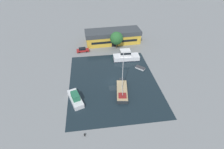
% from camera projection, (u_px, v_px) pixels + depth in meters
% --- Properties ---
extents(ground_plane, '(440.00, 440.00, 0.00)m').
position_uv_depth(ground_plane, '(113.00, 82.00, 53.33)').
color(ground_plane, gray).
extents(water_canal, '(26.30, 32.76, 0.01)m').
position_uv_depth(water_canal, '(113.00, 82.00, 53.33)').
color(water_canal, black).
rests_on(water_canal, ground).
extents(warehouse_building, '(23.30, 8.98, 5.50)m').
position_uv_depth(warehouse_building, '(113.00, 36.00, 73.39)').
color(warehouse_building, gold).
rests_on(warehouse_building, ground).
extents(quay_tree_near_building, '(5.09, 5.09, 6.92)m').
position_uv_depth(quay_tree_near_building, '(117.00, 38.00, 68.28)').
color(quay_tree_near_building, brown).
rests_on(quay_tree_near_building, ground).
extents(parked_car, '(4.88, 2.15, 1.70)m').
position_uv_depth(parked_car, '(83.00, 50.00, 67.95)').
color(parked_car, maroon).
rests_on(parked_car, ground).
extents(sailboat_moored, '(4.26, 10.30, 12.75)m').
position_uv_depth(sailboat_moored, '(122.00, 91.00, 49.14)').
color(sailboat_moored, '#23282D').
rests_on(sailboat_moored, water_canal).
extents(motor_cruiser, '(9.41, 3.82, 3.97)m').
position_uv_depth(motor_cruiser, '(126.00, 56.00, 62.95)').
color(motor_cruiser, white).
rests_on(motor_cruiser, water_canal).
extents(small_dinghy, '(3.41, 3.38, 0.60)m').
position_uv_depth(small_dinghy, '(140.00, 68.00, 58.88)').
color(small_dinghy, silver).
rests_on(small_dinghy, water_canal).
extents(cabin_boat, '(4.71, 7.59, 2.87)m').
position_uv_depth(cabin_boat, '(75.00, 98.00, 46.15)').
color(cabin_boat, silver).
rests_on(cabin_boat, water_canal).
extents(mooring_bollard, '(0.38, 0.38, 0.68)m').
position_uv_depth(mooring_bollard, '(85.00, 135.00, 38.01)').
color(mooring_bollard, black).
rests_on(mooring_bollard, ground).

